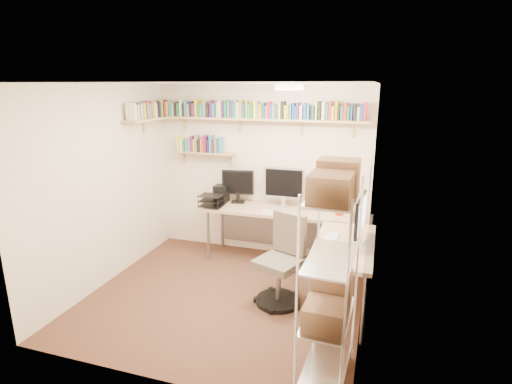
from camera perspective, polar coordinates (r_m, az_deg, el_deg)
ground at (r=5.02m, az=-4.49°, el=-14.62°), size 3.20×3.20×0.00m
room_shell at (r=4.47m, az=-4.83°, el=2.93°), size 3.24×3.04×2.52m
wall_shelves at (r=5.75m, az=-4.08°, el=10.45°), size 3.12×1.09×0.80m
corner_desk at (r=5.37m, az=3.97°, el=-3.46°), size 2.43×2.01×1.37m
office_chair at (r=4.72m, az=3.67°, el=-10.56°), size 0.60×0.61×1.05m
wire_rack at (r=3.24m, az=10.67°, el=-9.04°), size 0.41×0.78×1.92m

